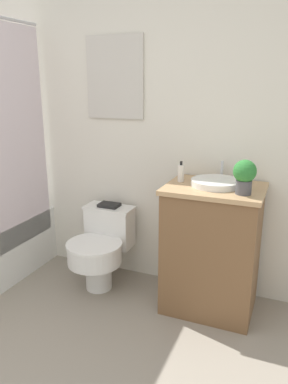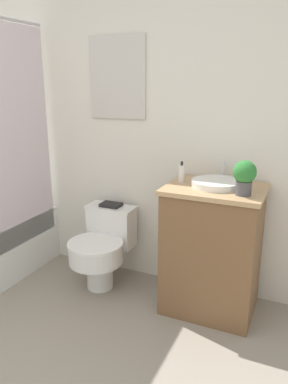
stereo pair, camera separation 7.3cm
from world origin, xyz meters
The scene contains 7 objects.
wall_back centered at (0.00, 2.16, 1.26)m, with size 3.45×0.07×2.50m.
toilet centered at (0.05, 1.84, 0.33)m, with size 0.42×0.56×0.61m.
vanity centered at (0.90, 1.87, 0.45)m, with size 0.64×0.50×0.89m.
sink centered at (0.90, 1.89, 0.91)m, with size 0.33×0.36×0.13m.
soap_bottle centered at (0.65, 1.91, 0.95)m, with size 0.04×0.04×0.14m.
potted_plant centered at (1.09, 1.77, 1.01)m, with size 0.14×0.14×0.21m.
book_on_tank centered at (0.05, 1.99, 0.62)m, with size 0.16×0.11×0.02m.
Camera 1 is at (1.37, -0.48, 1.55)m, focal length 35.00 mm.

